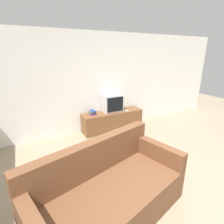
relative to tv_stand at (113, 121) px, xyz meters
name	(u,v)px	position (x,y,z in m)	size (l,w,h in m)	color
ground_plane	(166,209)	(-0.60, -2.76, -0.26)	(14.00, 14.00, 0.00)	gray
wall_back	(87,84)	(-0.60, 0.27, 1.04)	(9.00, 0.06, 2.60)	white
tv_stand	(113,121)	(0.00, 0.00, 0.00)	(1.72, 0.45, 0.53)	brown
television	(112,103)	(0.02, 0.05, 0.50)	(0.55, 0.34, 0.47)	silver
couch	(109,195)	(-1.33, -2.45, 0.06)	(2.20, 1.41, 0.97)	brown
book_stack	(93,112)	(-0.58, 0.04, 0.32)	(0.17, 0.21, 0.12)	#7A3884
remote_on_stand	(126,111)	(0.37, -0.13, 0.28)	(0.06, 0.16, 0.02)	#B7B7B7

